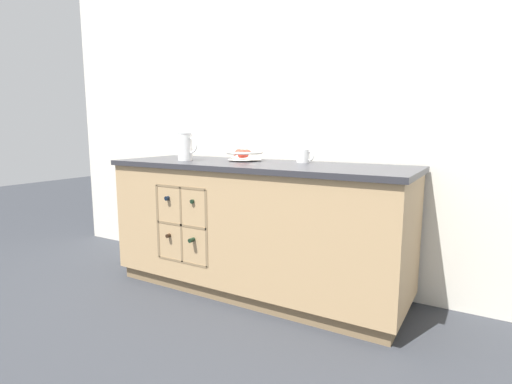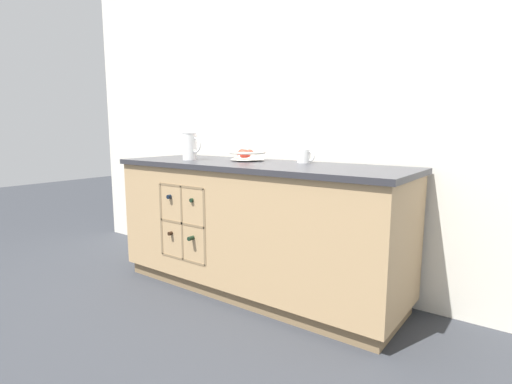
{
  "view_description": "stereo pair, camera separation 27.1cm",
  "coord_description": "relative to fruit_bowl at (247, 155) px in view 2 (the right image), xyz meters",
  "views": [
    {
      "loc": [
        1.37,
        -2.3,
        1.12
      ],
      "look_at": [
        0.0,
        0.0,
        0.7
      ],
      "focal_mm": 28.0,
      "sensor_mm": 36.0,
      "label": 1
    },
    {
      "loc": [
        1.6,
        -2.15,
        1.12
      ],
      "look_at": [
        0.0,
        0.0,
        0.7
      ],
      "focal_mm": 28.0,
      "sensor_mm": 36.0,
      "label": 2
    }
  ],
  "objects": [
    {
      "name": "white_pitcher",
      "position": [
        -0.39,
        -0.18,
        0.06
      ],
      "size": [
        0.17,
        0.11,
        0.2
      ],
      "color": "white",
      "rests_on": "kitchen_island"
    },
    {
      "name": "kitchen_island",
      "position": [
        0.16,
        -0.12,
        -0.49
      ],
      "size": [
        2.08,
        0.7,
        0.9
      ],
      "color": "olive",
      "rests_on": "ground_plane"
    },
    {
      "name": "back_wall",
      "position": [
        0.16,
        0.28,
        0.33
      ],
      "size": [
        4.44,
        0.06,
        2.55
      ],
      "primitive_type": "cube",
      "color": "silver",
      "rests_on": "ground_plane"
    },
    {
      "name": "ground_plane",
      "position": [
        0.16,
        -0.11,
        -0.94
      ],
      "size": [
        14.0,
        14.0,
        0.0
      ],
      "primitive_type": "plane",
      "color": "#2D3035"
    },
    {
      "name": "ceramic_mug",
      "position": [
        0.42,
        0.09,
        0.0
      ],
      "size": [
        0.13,
        0.09,
        0.09
      ],
      "color": "white",
      "rests_on": "kitchen_island"
    },
    {
      "name": "fruit_bowl",
      "position": [
        0.0,
        0.0,
        0.0
      ],
      "size": [
        0.26,
        0.26,
        0.08
      ],
      "color": "silver",
      "rests_on": "kitchen_island"
    }
  ]
}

